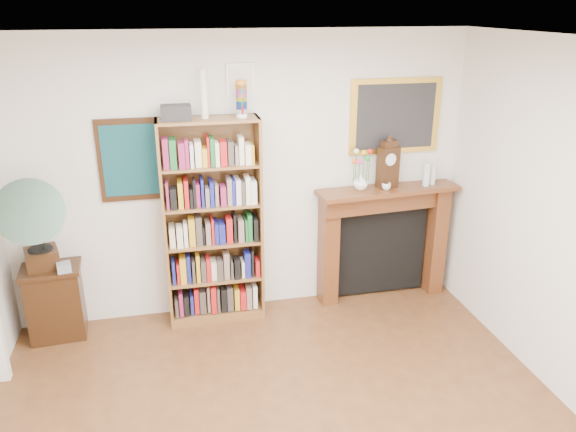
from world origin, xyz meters
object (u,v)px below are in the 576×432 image
object	(u,v)px
cd_stack	(64,267)
mantel_clock	(388,165)
flower_vase	(361,182)
bookshelf	(212,212)
bottle_right	(433,175)
gramophone	(31,220)
teacup	(386,186)
fireplace	(383,232)
bottle_left	(427,174)
side_cabinet	(56,302)

from	to	relation	value
cd_stack	mantel_clock	distance (m)	3.25
flower_vase	bookshelf	bearing A→B (deg)	-178.66
bottle_right	cd_stack	bearing A→B (deg)	-177.31
flower_vase	gramophone	bearing A→B (deg)	-176.52
cd_stack	teacup	world-z (taller)	teacup
bookshelf	flower_vase	bearing A→B (deg)	1.24
fireplace	mantel_clock	xyz separation A→B (m)	(-0.00, -0.03, 0.74)
flower_vase	bottle_left	bearing A→B (deg)	-2.45
fireplace	gramophone	distance (m)	3.42
gramophone	teacup	size ratio (longest dim) A/B	10.06
cd_stack	flower_vase	size ratio (longest dim) A/B	0.77
fireplace	gramophone	bearing A→B (deg)	179.62
side_cabinet	cd_stack	world-z (taller)	cd_stack
bookshelf	bottle_left	world-z (taller)	bookshelf
cd_stack	bottle_right	size ratio (longest dim) A/B	0.60
gramophone	cd_stack	distance (m)	0.53
mantel_clock	teacup	world-z (taller)	mantel_clock
flower_vase	bottle_right	world-z (taller)	bottle_right
side_cabinet	bottle_left	size ratio (longest dim) A/B	3.02
side_cabinet	bottle_left	bearing A→B (deg)	-3.30
fireplace	cd_stack	xyz separation A→B (m)	(-3.17, -0.22, 0.02)
bottle_right	mantel_clock	bearing A→B (deg)	178.25
side_cabinet	gramophone	world-z (taller)	gramophone
gramophone	flower_vase	xyz separation A→B (m)	(3.08, 0.19, 0.08)
mantel_clock	bottle_right	xyz separation A→B (m)	(0.49, -0.02, -0.13)
gramophone	flower_vase	bearing A→B (deg)	-11.84
bookshelf	fireplace	size ratio (longest dim) A/B	1.56
flower_vase	cd_stack	bearing A→B (deg)	-176.59
mantel_clock	bottle_left	size ratio (longest dim) A/B	2.02
teacup	bottle_left	xyz separation A→B (m)	(0.45, 0.04, 0.08)
teacup	side_cabinet	bearing A→B (deg)	179.82
side_cabinet	cd_stack	size ratio (longest dim) A/B	6.03
cd_stack	bottle_left	world-z (taller)	bottle_left
bookshelf	mantel_clock	xyz separation A→B (m)	(1.79, 0.05, 0.34)
fireplace	mantel_clock	size ratio (longest dim) A/B	3.10
cd_stack	flower_vase	xyz separation A→B (m)	(2.88, 0.17, 0.56)
flower_vase	bottle_left	size ratio (longest dim) A/B	0.65
mantel_clock	cd_stack	bearing A→B (deg)	169.06
side_cabinet	flower_vase	world-z (taller)	flower_vase
teacup	bottle_left	bearing A→B (deg)	5.10
bookshelf	flower_vase	size ratio (longest dim) A/B	15.16
fireplace	bottle_left	xyz separation A→B (m)	(0.41, -0.07, 0.63)
gramophone	bottle_left	size ratio (longest dim) A/B	3.88
mantel_clock	flower_vase	bearing A→B (deg)	168.81
flower_vase	side_cabinet	bearing A→B (deg)	-178.87
teacup	fireplace	bearing A→B (deg)	69.70
flower_vase	mantel_clock	bearing A→B (deg)	3.14
bottle_right	side_cabinet	bearing A→B (deg)	-179.09
bottle_right	bottle_left	bearing A→B (deg)	-159.95
cd_stack	bottle_left	distance (m)	3.63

